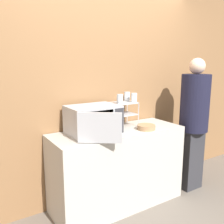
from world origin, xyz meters
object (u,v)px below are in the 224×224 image
at_px(dish_rack, 123,109).
at_px(person, 194,118).
at_px(bowl, 146,127).
at_px(glass_front_right, 134,98).
at_px(microwave, 93,120).
at_px(glass_front_left, 120,99).
at_px(glass_back_right, 127,96).

bearing_deg(dish_rack, person, -21.11).
relative_size(dish_rack, bowl, 1.41).
distance_m(glass_front_right, bowl, 0.38).
height_order(microwave, glass_front_left, glass_front_left).
bearing_deg(bowl, microwave, 164.82).
distance_m(glass_front_left, person, 1.03).
bearing_deg(microwave, dish_rack, 14.36).
distance_m(microwave, glass_front_left, 0.42).
bearing_deg(glass_front_left, microwave, -172.29).
distance_m(glass_front_right, person, 0.85).
xyz_separation_m(microwave, person, (1.32, -0.21, -0.10)).
relative_size(glass_front_left, person, 0.07).
height_order(glass_back_right, bowl, glass_back_right).
height_order(glass_front_left, glass_back_right, same).
relative_size(glass_front_left, glass_front_right, 1.00).
bearing_deg(bowl, dish_rack, 113.74).
bearing_deg(person, microwave, 170.89).
bearing_deg(glass_front_right, glass_back_right, 90.77).
height_order(glass_back_right, person, person).
bearing_deg(glass_back_right, dish_rack, -146.20).
bearing_deg(glass_front_left, glass_back_right, 34.65).
bearing_deg(glass_back_right, glass_front_left, -145.35).
relative_size(glass_front_left, glass_back_right, 1.00).
bearing_deg(glass_front_left, bowl, -43.61).
xyz_separation_m(glass_back_right, glass_front_right, (0.00, -0.14, 0.00)).
height_order(microwave, glass_back_right, glass_back_right).
distance_m(glass_back_right, bowl, 0.47).
distance_m(glass_front_left, bowl, 0.44).
relative_size(microwave, bowl, 3.15).
xyz_separation_m(dish_rack, glass_back_right, (0.10, 0.07, 0.13)).
bearing_deg(glass_back_right, person, -27.64).
bearing_deg(glass_back_right, microwave, -161.81).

